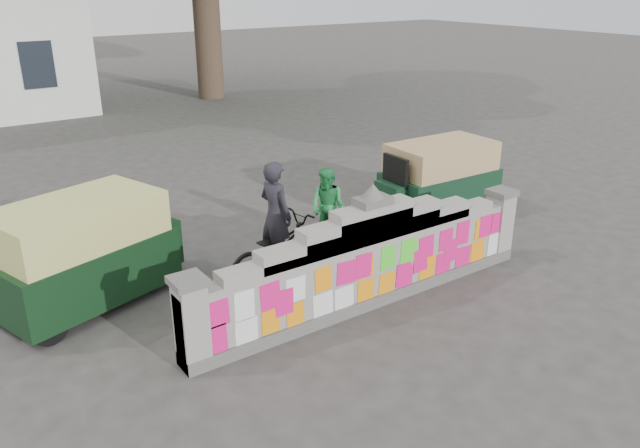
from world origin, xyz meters
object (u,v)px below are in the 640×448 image
object	(u,v)px
cyclist_rider	(276,228)
cyclist_bike	(277,249)
rickshaw_left	(86,251)
pedestrian	(328,207)
rickshaw_right	(438,178)

from	to	relation	value
cyclist_rider	cyclist_bike	bearing A→B (deg)	-100.90
cyclist_rider	rickshaw_left	size ratio (longest dim) A/B	0.57
pedestrian	cyclist_rider	bearing A→B (deg)	-87.48
rickshaw_right	cyclist_bike	bearing A→B (deg)	10.58
cyclist_bike	cyclist_rider	distance (m)	0.38
pedestrian	rickshaw_left	xyz separation A→B (m)	(-4.48, 0.25, 0.14)
pedestrian	rickshaw_left	distance (m)	4.49
cyclist_rider	pedestrian	bearing A→B (deg)	-76.29
rickshaw_left	rickshaw_right	size ratio (longest dim) A/B	1.11
pedestrian	rickshaw_right	bearing A→B (deg)	66.98
rickshaw_left	rickshaw_right	world-z (taller)	rickshaw_left
pedestrian	rickshaw_right	xyz separation A→B (m)	(2.89, -0.05, 0.07)
cyclist_bike	cyclist_rider	xyz separation A→B (m)	(-0.00, 0.00, 0.38)
cyclist_rider	pedestrian	xyz separation A→B (m)	(1.61, 0.74, -0.17)
cyclist_bike	rickshaw_left	bearing A→B (deg)	60.21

